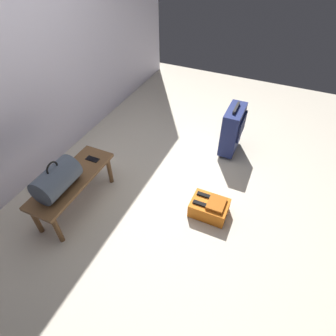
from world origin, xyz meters
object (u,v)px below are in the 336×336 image
at_px(duffel_bag_slate, 57,179).
at_px(suitcase_upright_navy, 233,129).
at_px(bench, 73,182).
at_px(cell_phone, 92,159).
at_px(backpack_orange, 209,207).

height_order(duffel_bag_slate, suitcase_upright_navy, duffel_bag_slate).
height_order(bench, cell_phone, cell_phone).
bearing_deg(duffel_bag_slate, suitcase_upright_navy, -35.51).
bearing_deg(suitcase_upright_navy, bench, 141.86).
bearing_deg(suitcase_upright_navy, cell_phone, 135.97).
relative_size(duffel_bag_slate, suitcase_upright_navy, 0.66).
bearing_deg(suitcase_upright_navy, duffel_bag_slate, 144.49).
distance_m(duffel_bag_slate, cell_phone, 0.50).
xyz_separation_m(duffel_bag_slate, backpack_orange, (0.62, -1.33, -0.44)).
bearing_deg(cell_phone, backpack_orange, -83.87).
bearing_deg(cell_phone, suitcase_upright_navy, -44.03).
xyz_separation_m(cell_phone, suitcase_upright_navy, (1.26, -1.22, -0.06)).
height_order(duffel_bag_slate, cell_phone, duffel_bag_slate).
bearing_deg(bench, suitcase_upright_navy, -38.14).
bearing_deg(duffel_bag_slate, cell_phone, -3.08).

